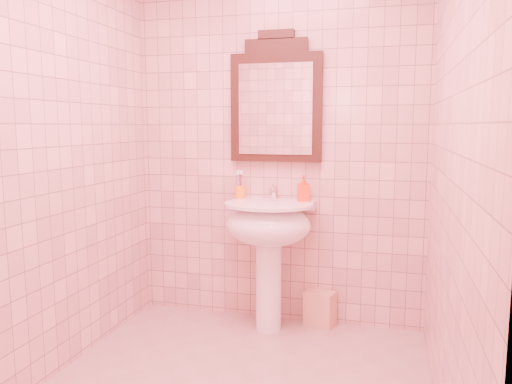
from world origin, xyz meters
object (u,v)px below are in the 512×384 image
(mirror, at_px, (276,102))
(towel, at_px, (320,308))
(toothbrush_cup, at_px, (240,191))
(soap_dispenser, at_px, (303,188))
(pedestal_sink, at_px, (269,233))

(mirror, distance_m, towel, 1.44)
(toothbrush_cup, height_order, soap_dispenser, soap_dispenser)
(pedestal_sink, xyz_separation_m, soap_dispenser, (0.20, 0.14, 0.29))
(pedestal_sink, bearing_deg, towel, 27.39)
(towel, bearing_deg, pedestal_sink, -152.61)
(toothbrush_cup, height_order, towel, toothbrush_cup)
(mirror, height_order, soap_dispenser, mirror)
(mirror, bearing_deg, pedestal_sink, -90.00)
(towel, bearing_deg, soap_dispenser, -165.81)
(mirror, xyz_separation_m, toothbrush_cup, (-0.24, -0.05, -0.61))
(pedestal_sink, height_order, soap_dispenser, soap_dispenser)
(mirror, bearing_deg, toothbrush_cup, -169.07)
(toothbrush_cup, bearing_deg, pedestal_sink, -32.83)
(pedestal_sink, height_order, mirror, mirror)
(pedestal_sink, relative_size, mirror, 0.99)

